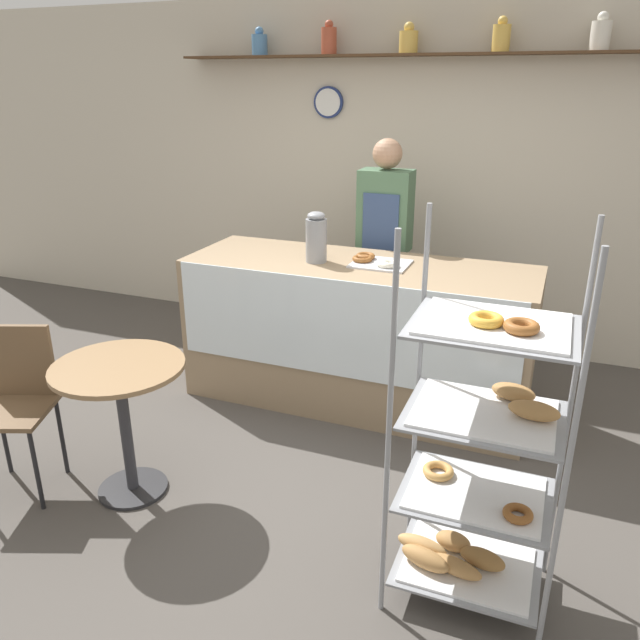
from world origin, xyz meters
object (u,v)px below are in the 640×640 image
object	(u,v)px
cafe_table	(122,398)
donut_tray_counter	(377,262)
person_worker	(384,246)
cafe_chair	(16,392)
pastry_rack	(477,466)
coffee_carafe	(316,238)

from	to	relation	value
cafe_table	donut_tray_counter	distance (m)	1.77
person_worker	donut_tray_counter	xyz separation A→B (m)	(0.13, -0.59, 0.05)
cafe_table	cafe_chair	world-z (taller)	cafe_chair
cafe_chair	donut_tray_counter	bearing A→B (deg)	25.82
pastry_rack	coffee_carafe	distance (m)	1.97
coffee_carafe	person_worker	bearing A→B (deg)	68.54
pastry_rack	cafe_chair	distance (m)	2.37
cafe_table	donut_tray_counter	size ratio (longest dim) A/B	2.04
cafe_chair	pastry_rack	bearing A→B (deg)	-18.98
coffee_carafe	pastry_rack	bearing A→B (deg)	-48.26
person_worker	donut_tray_counter	distance (m)	0.61
cafe_table	donut_tray_counter	bearing A→B (deg)	57.98
pastry_rack	donut_tray_counter	bearing A→B (deg)	120.41
coffee_carafe	cafe_chair	bearing A→B (deg)	-125.95
person_worker	cafe_chair	world-z (taller)	person_worker
cafe_table	cafe_chair	xyz separation A→B (m)	(-0.58, -0.13, -0.01)
cafe_chair	donut_tray_counter	size ratio (longest dim) A/B	2.42
cafe_table	cafe_chair	bearing A→B (deg)	-167.12
pastry_rack	coffee_carafe	world-z (taller)	pastry_rack
cafe_chair	coffee_carafe	distance (m)	1.96
donut_tray_counter	person_worker	bearing A→B (deg)	102.00
pastry_rack	donut_tray_counter	size ratio (longest dim) A/B	4.42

